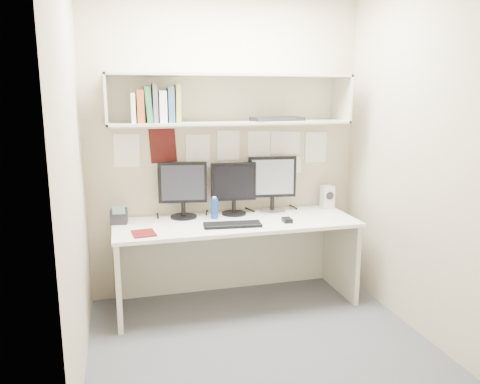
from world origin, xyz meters
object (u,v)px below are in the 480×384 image
object	(u,v)px
monitor_center	(234,186)
speaker	(327,197)
monitor_right	(272,182)
monitor_left	(183,188)
keyboard	(232,225)
desk	(236,262)
maroon_notebook	(144,233)
desk_phone	(119,216)

from	to	relation	value
monitor_center	speaker	distance (m)	0.90
monitor_center	monitor_right	distance (m)	0.35
monitor_right	speaker	xyz separation A→B (m)	(0.54, 0.00, -0.16)
monitor_left	keyboard	distance (m)	0.56
desk	monitor_right	size ratio (longest dim) A/B	4.03
monitor_left	maroon_notebook	distance (m)	0.60
maroon_notebook	keyboard	bearing A→B (deg)	-2.99
desk	monitor_center	world-z (taller)	monitor_center
monitor_right	keyboard	world-z (taller)	monitor_right
keyboard	maroon_notebook	xyz separation A→B (m)	(-0.70, -0.04, -0.01)
monitor_center	maroon_notebook	world-z (taller)	monitor_center
monitor_left	monitor_right	size ratio (longest dim) A/B	0.96
monitor_left	speaker	world-z (taller)	monitor_left
speaker	monitor_center	bearing A→B (deg)	179.54
monitor_center	desk_phone	size ratio (longest dim) A/B	2.86
desk	monitor_left	distance (m)	0.78
monitor_center	keyboard	distance (m)	0.45
speaker	keyboard	bearing A→B (deg)	-160.02
desk	desk_phone	bearing A→B (deg)	170.48
maroon_notebook	desk_phone	bearing A→B (deg)	110.32
monitor_right	monitor_left	bearing A→B (deg)	-173.34
speaker	maroon_notebook	world-z (taller)	speaker
monitor_left	keyboard	xyz separation A→B (m)	(0.34, -0.37, -0.25)
monitor_center	speaker	xyz separation A→B (m)	(0.89, 0.00, -0.14)
monitor_right	desk_phone	distance (m)	1.34
keyboard	desk_phone	bearing A→B (deg)	166.26
desk	monitor_right	world-z (taller)	monitor_right
monitor_center	speaker	bearing A→B (deg)	4.68
desk	maroon_notebook	distance (m)	0.87
monitor_left	speaker	xyz separation A→B (m)	(1.33, 0.00, -0.15)
monitor_center	speaker	size ratio (longest dim) A/B	2.18
monitor_right	speaker	distance (m)	0.56
monitor_left	monitor_center	bearing A→B (deg)	8.48
keyboard	desk_phone	world-z (taller)	desk_phone
monitor_right	maroon_notebook	bearing A→B (deg)	-153.73
desk	desk_phone	world-z (taller)	desk_phone
monitor_center	desk_phone	distance (m)	0.99
desk	monitor_left	bearing A→B (deg)	151.72
monitor_right	monitor_center	bearing A→B (deg)	-173.35
desk	speaker	world-z (taller)	speaker
desk	speaker	size ratio (longest dim) A/B	9.58
speaker	monitor_right	bearing A→B (deg)	179.59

